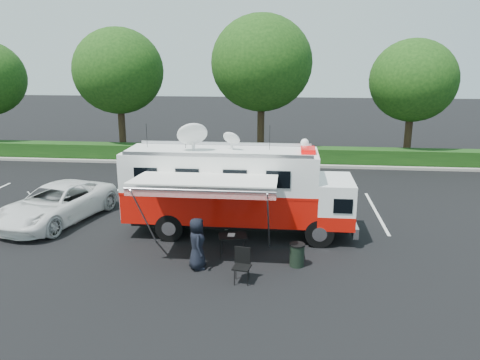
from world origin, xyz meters
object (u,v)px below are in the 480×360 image
object	(u,v)px
command_truck	(237,189)
white_suv	(58,221)
trash_bin	(297,255)
folding_table	(233,237)

from	to	relation	value
command_truck	white_suv	distance (m)	7.41
white_suv	trash_bin	bearing A→B (deg)	-4.60
command_truck	white_suv	xyz separation A→B (m)	(-7.20, 0.53, -1.70)
command_truck	white_suv	bearing A→B (deg)	175.82
trash_bin	command_truck	bearing A→B (deg)	129.95
command_truck	white_suv	world-z (taller)	command_truck
white_suv	folding_table	bearing A→B (deg)	-6.37
white_suv	folding_table	xyz separation A→B (m)	(7.31, -2.69, 0.71)
white_suv	folding_table	size ratio (longest dim) A/B	5.20
white_suv	folding_table	world-z (taller)	folding_table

